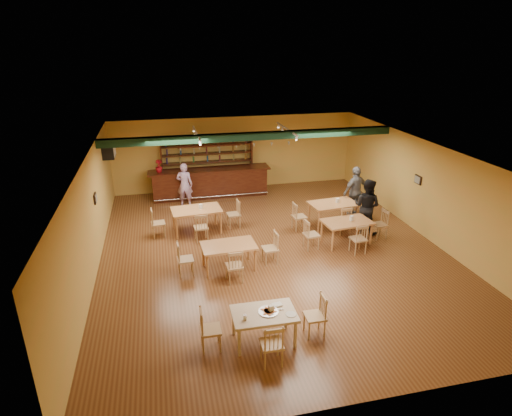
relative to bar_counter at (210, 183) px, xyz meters
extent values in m
plane|color=brown|center=(1.21, -5.15, -0.56)|extent=(12.00, 12.00, 0.00)
cube|color=black|center=(1.21, -2.35, 2.31)|extent=(10.00, 0.30, 0.25)
cube|color=silver|center=(-0.59, -1.75, 2.38)|extent=(0.05, 2.50, 0.05)
cube|color=silver|center=(2.61, -1.75, 2.38)|extent=(0.05, 2.50, 0.05)
cube|color=silver|center=(-3.59, -0.95, 1.79)|extent=(0.34, 0.70, 0.48)
cube|color=black|center=(-3.76, -4.15, 1.14)|extent=(0.04, 0.34, 0.28)
cube|color=black|center=(6.18, -4.65, 1.14)|extent=(0.04, 0.34, 0.28)
cube|color=#35100A|center=(0.00, 0.00, 0.00)|extent=(4.79, 0.85, 1.13)
cube|color=#35100A|center=(0.00, 0.63, 0.57)|extent=(3.71, 0.40, 2.28)
imported|color=#AB0F1A|center=(-1.95, 0.00, 0.81)|extent=(0.35, 0.35, 0.49)
cube|color=#AF783E|center=(-0.86, -3.32, -0.17)|extent=(1.65, 1.07, 0.79)
cube|color=#AF783E|center=(3.69, -3.80, -0.17)|extent=(1.65, 1.08, 0.79)
cube|color=#AF783E|center=(-0.25, -5.99, -0.20)|extent=(1.50, 0.94, 0.73)
cube|color=#AF783E|center=(3.56, -5.21, -0.20)|extent=(1.55, 1.02, 0.74)
cube|color=tan|center=(-0.04, -9.16, -0.21)|extent=(1.33, 0.87, 0.70)
cylinder|color=silver|center=(0.05, -9.16, 0.15)|extent=(0.48, 0.48, 0.01)
cylinder|color=#EAE5C6|center=(-0.47, -9.30, 0.19)|extent=(0.08, 0.08, 0.11)
cube|color=white|center=(0.29, -8.97, 0.15)|extent=(0.22, 0.18, 0.03)
cube|color=silver|center=(0.19, -9.11, 0.16)|extent=(0.33, 0.17, 0.00)
cylinder|color=white|center=(0.47, -9.35, 0.15)|extent=(0.22, 0.22, 0.01)
imported|color=#9654B7|center=(-1.05, -0.83, 0.26)|extent=(0.69, 0.54, 1.66)
imported|color=black|center=(4.49, -4.60, 0.34)|extent=(1.10, 1.12, 1.82)
imported|color=slate|center=(4.76, -3.21, 0.34)|extent=(1.15, 0.74, 1.82)
camera|label=1|loc=(-1.84, -16.28, 5.36)|focal=30.02mm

